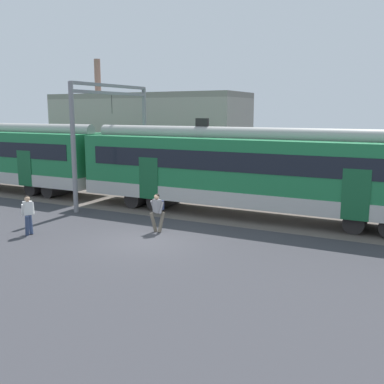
# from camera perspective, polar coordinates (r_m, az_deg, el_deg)

# --- Properties ---
(ground_plane) EXTENTS (160.00, 160.00, 0.00)m
(ground_plane) POSITION_cam_1_polar(r_m,az_deg,el_deg) (18.05, -5.80, -6.14)
(ground_plane) COLOR #38383D
(track_bed) EXTENTS (80.00, 4.40, 0.01)m
(track_bed) POSITION_cam_1_polar(r_m,az_deg,el_deg) (27.77, -14.29, -0.61)
(track_bed) COLOR #605951
(track_bed) RESTS_ON ground
(commuter_train) EXTENTS (38.05, 3.07, 4.73)m
(commuter_train) POSITION_cam_1_polar(r_m,az_deg,el_deg) (25.86, -10.39, 3.79)
(commuter_train) COLOR #B7B7B2
(commuter_train) RESTS_ON ground
(pedestrian_white) EXTENTS (0.51, 0.67, 1.67)m
(pedestrian_white) POSITION_cam_1_polar(r_m,az_deg,el_deg) (19.73, -20.11, -2.43)
(pedestrian_white) COLOR navy
(pedestrian_white) RESTS_ON ground
(pedestrian_grey) EXTENTS (0.66, 0.57, 1.67)m
(pedestrian_grey) POSITION_cam_1_polar(r_m,az_deg,el_deg) (19.01, -4.38, -2.20)
(pedestrian_grey) COLOR #6B6051
(pedestrian_grey) RESTS_ON ground
(catenary_gantry) EXTENTS (0.24, 6.64, 6.53)m
(catenary_gantry) POSITION_cam_1_polar(r_m,az_deg,el_deg) (25.57, -10.07, 8.36)
(catenary_gantry) COLOR gray
(catenary_gantry) RESTS_ON ground
(background_building) EXTENTS (15.54, 5.00, 9.20)m
(background_building) POSITION_cam_1_polar(r_m,az_deg,el_deg) (35.28, -5.72, 7.13)
(background_building) COLOR gray
(background_building) RESTS_ON ground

